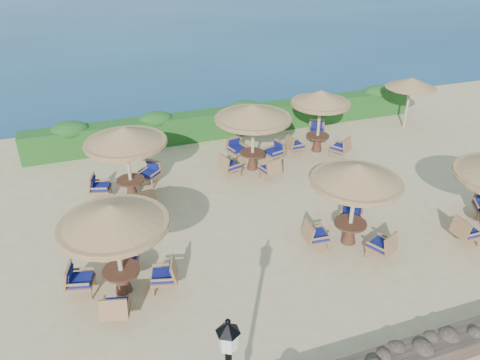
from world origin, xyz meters
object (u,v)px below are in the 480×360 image
Objects in this scene: extra_parasol at (412,83)px; cafe_set_3 at (126,148)px; cafe_set_4 at (253,125)px; cafe_set_5 at (320,110)px; cafe_set_1 at (355,189)px; cafe_set_0 at (115,234)px.

cafe_set_3 is at bearing -170.48° from extra_parasol.
cafe_set_4 is 1.05× the size of cafe_set_5.
cafe_set_3 is at bearing 140.10° from cafe_set_1.
cafe_set_1 and cafe_set_3 have the same top height.
cafe_set_1 is at bearing -135.64° from extra_parasol.
cafe_set_0 and cafe_set_5 have the same top height.
cafe_set_0 is 1.04× the size of cafe_set_1.
cafe_set_0 is 1.04× the size of cafe_set_5.
cafe_set_5 is at bearing 9.25° from cafe_set_3.
cafe_set_4 is at bearing 7.58° from cafe_set_3.
cafe_set_3 is 4.81m from cafe_set_4.
extra_parasol is at bearing 10.64° from cafe_set_4.
cafe_set_0 is at bearing -136.30° from cafe_set_4.
extra_parasol is 13.17m from cafe_set_3.
cafe_set_5 is (8.82, 6.06, -0.00)m from cafe_set_0.
cafe_set_1 is (6.69, -0.08, 0.06)m from cafe_set_0.
cafe_set_0 and cafe_set_4 have the same top height.
cafe_set_4 is at bearing -168.27° from cafe_set_5.
cafe_set_0 and cafe_set_3 have the same top height.
cafe_set_1 is at bearing -109.12° from cafe_set_5.
cafe_set_5 is at bearing 34.50° from cafe_set_0.
cafe_set_5 is (7.93, 1.29, -0.10)m from cafe_set_3.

